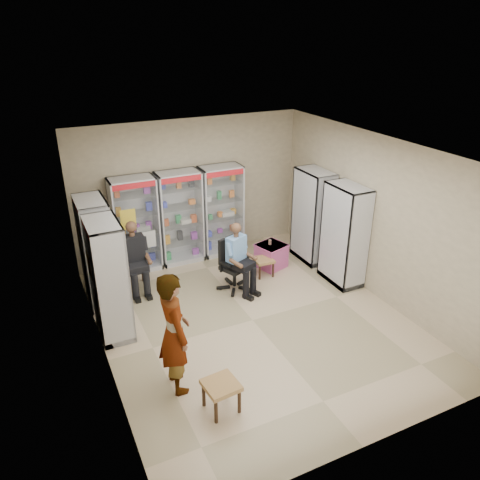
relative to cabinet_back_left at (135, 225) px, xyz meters
name	(u,v)px	position (x,y,z in m)	size (l,w,h in m)	color
floor	(253,320)	(1.30, -2.73, -1.00)	(6.00, 6.00, 0.00)	tan
room_shell	(254,216)	(1.30, -2.73, 0.97)	(5.02, 6.02, 3.01)	tan
cabinet_back_left	(135,225)	(0.00, 0.00, 0.00)	(0.90, 0.50, 2.00)	#A7A9AE
cabinet_back_mid	(180,218)	(0.95, 0.00, 0.00)	(0.90, 0.50, 2.00)	#B3B7BB
cabinet_back_right	(221,211)	(1.90, 0.00, 0.00)	(0.90, 0.50, 2.00)	#AEB1B5
cabinet_right_far	(313,216)	(3.53, -1.13, 0.00)	(0.50, 0.90, 2.00)	#B9BBC1
cabinet_right_near	(344,235)	(3.53, -2.23, 0.00)	(0.50, 0.90, 2.00)	#B4B6BC
cabinet_left_far	(97,252)	(-0.93, -0.93, 0.00)	(0.50, 0.90, 2.00)	#AEB0B6
cabinet_left_near	(109,280)	(-0.93, -2.03, 0.00)	(0.50, 0.90, 2.00)	#B2B3B9
wooden_chair	(135,266)	(-0.25, -0.73, -0.53)	(0.42, 0.42, 0.94)	black
seated_customer	(134,258)	(-0.25, -0.78, -0.33)	(0.44, 0.60, 1.34)	black
office_chair	(234,265)	(1.48, -1.60, -0.48)	(0.56, 0.56, 1.04)	black
seated_shopkeeper	(235,259)	(1.48, -1.65, -0.34)	(0.43, 0.60, 1.32)	#6485C6
pink_trunk	(271,256)	(2.56, -1.11, -0.74)	(0.53, 0.51, 0.51)	#C14D8B
tea_glass	(270,242)	(2.53, -1.08, -0.43)	(0.07, 0.07, 0.11)	#621A08
woven_stool_a	(263,267)	(2.24, -1.37, -0.81)	(0.37, 0.37, 0.37)	olive
woven_stool_b	(221,396)	(-0.02, -4.40, -0.78)	(0.44, 0.44, 0.44)	#9E6F43
standing_man	(174,333)	(-0.40, -3.71, -0.09)	(0.66, 0.43, 1.82)	gray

